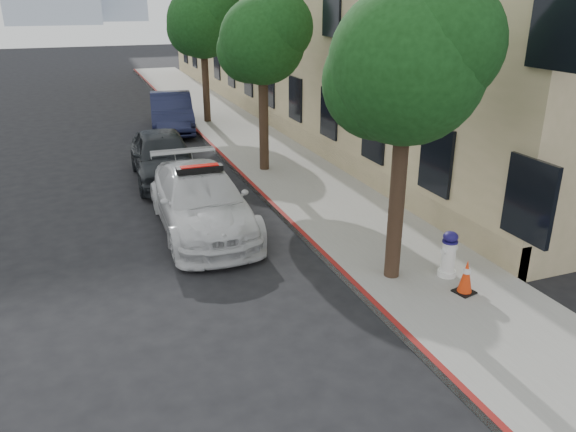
{
  "coord_description": "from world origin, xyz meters",
  "views": [
    {
      "loc": [
        -2.63,
        -10.68,
        5.39
      ],
      "look_at": [
        1.34,
        -0.24,
        1.0
      ],
      "focal_mm": 35.0,
      "sensor_mm": 36.0,
      "label": 1
    }
  ],
  "objects_px": {
    "parked_car_mid": "(163,156)",
    "traffic_cone": "(466,277)",
    "police_car": "(201,201)",
    "parked_car_far": "(172,112)",
    "fire_hydrant": "(449,254)"
  },
  "relations": [
    {
      "from": "parked_car_far",
      "to": "traffic_cone",
      "type": "height_order",
      "value": "parked_car_far"
    },
    {
      "from": "parked_car_mid",
      "to": "fire_hydrant",
      "type": "relative_size",
      "value": 4.76
    },
    {
      "from": "parked_car_mid",
      "to": "fire_hydrant",
      "type": "distance_m",
      "value": 9.78
    },
    {
      "from": "parked_car_mid",
      "to": "police_car",
      "type": "bearing_deg",
      "value": -85.04
    },
    {
      "from": "parked_car_mid",
      "to": "traffic_cone",
      "type": "height_order",
      "value": "parked_car_mid"
    },
    {
      "from": "police_car",
      "to": "fire_hydrant",
      "type": "distance_m",
      "value": 5.98
    },
    {
      "from": "police_car",
      "to": "parked_car_far",
      "type": "xyz_separation_m",
      "value": [
        1.23,
        11.21,
        0.04
      ]
    },
    {
      "from": "police_car",
      "to": "traffic_cone",
      "type": "relative_size",
      "value": 7.64
    },
    {
      "from": "police_car",
      "to": "fire_hydrant",
      "type": "xyz_separation_m",
      "value": [
        3.96,
        -4.47,
        -0.13
      ]
    },
    {
      "from": "traffic_cone",
      "to": "police_car",
      "type": "bearing_deg",
      "value": 126.71
    },
    {
      "from": "police_car",
      "to": "fire_hydrant",
      "type": "bearing_deg",
      "value": -47.31
    },
    {
      "from": "fire_hydrant",
      "to": "traffic_cone",
      "type": "bearing_deg",
      "value": -111.23
    },
    {
      "from": "parked_car_mid",
      "to": "parked_car_far",
      "type": "distance_m",
      "value": 6.99
    },
    {
      "from": "parked_car_mid",
      "to": "traffic_cone",
      "type": "xyz_separation_m",
      "value": [
        4.08,
        -9.55,
        -0.29
      ]
    },
    {
      "from": "parked_car_mid",
      "to": "fire_hydrant",
      "type": "xyz_separation_m",
      "value": [
        4.18,
        -8.84,
        -0.16
      ]
    }
  ]
}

